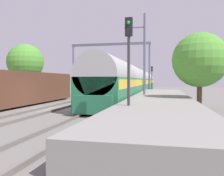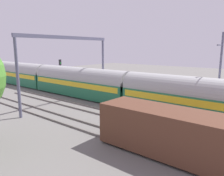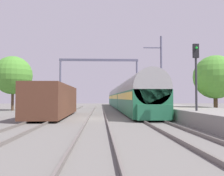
% 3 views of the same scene
% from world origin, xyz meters
% --- Properties ---
extents(ground, '(120.00, 120.00, 0.00)m').
position_xyz_m(ground, '(0.00, 0.00, 0.00)').
color(ground, slate).
extents(track_far_west, '(1.52, 60.00, 0.16)m').
position_xyz_m(track_far_west, '(-3.99, 0.00, 0.08)').
color(track_far_west, '#67605B').
rests_on(track_far_west, ground).
extents(track_west, '(1.52, 60.00, 0.16)m').
position_xyz_m(track_west, '(0.00, 0.00, 0.08)').
color(track_west, '#67605B').
rests_on(track_west, ground).
extents(track_east, '(1.52, 60.00, 0.16)m').
position_xyz_m(track_east, '(3.99, 0.00, 0.08)').
color(track_east, '#67605B').
rests_on(track_east, ground).
extents(platform, '(4.40, 28.00, 0.90)m').
position_xyz_m(platform, '(7.80, 2.00, 0.45)').
color(platform, gray).
rests_on(platform, ground).
extents(passenger_train, '(2.93, 49.20, 3.82)m').
position_xyz_m(passenger_train, '(3.99, 21.17, 1.97)').
color(passenger_train, '#236B47').
rests_on(passenger_train, ground).
extents(freight_car, '(2.80, 13.00, 2.70)m').
position_xyz_m(freight_car, '(-3.99, 2.54, 1.47)').
color(freight_car, '#563323').
rests_on(freight_car, ground).
extents(person_crossing, '(0.42, 0.27, 1.73)m').
position_xyz_m(person_crossing, '(5.28, 17.35, 1.03)').
color(person_crossing, '#313131').
rests_on(person_crossing, ground).
extents(railway_signal_near, '(0.36, 0.30, 5.19)m').
position_xyz_m(railway_signal_near, '(6.36, -5.11, 3.32)').
color(railway_signal_near, '#2D2D33').
rests_on(railway_signal_near, ground).
extents(railway_signal_far, '(0.36, 0.30, 4.74)m').
position_xyz_m(railway_signal_far, '(5.90, 27.71, 3.05)').
color(railway_signal_far, '#2D2D33').
rests_on(railway_signal_far, ground).
extents(catenary_gantry, '(12.37, 0.28, 7.86)m').
position_xyz_m(catenary_gantry, '(0.00, 18.66, 5.62)').
color(catenary_gantry, '#565670').
rests_on(catenary_gantry, ground).
extents(catenary_pole_east_mid, '(1.90, 0.20, 8.00)m').
position_xyz_m(catenary_pole_east_mid, '(6.34, 4.27, 4.15)').
color(catenary_pole_east_mid, '#565670').
rests_on(catenary_pole_east_mid, ground).
extents(tree_west_background, '(5.26, 5.26, 7.48)m').
position_xyz_m(tree_west_background, '(-11.83, 14.48, 4.84)').
color(tree_west_background, '#4C3826').
rests_on(tree_west_background, ground).
extents(tree_east_background, '(3.91, 3.91, 5.55)m').
position_xyz_m(tree_east_background, '(10.56, 1.27, 3.59)').
color(tree_east_background, '#4C3826').
rests_on(tree_east_background, ground).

